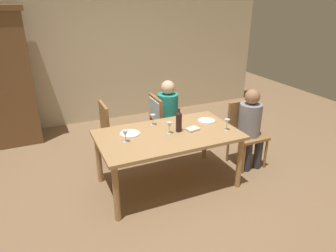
# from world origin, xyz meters

# --- Properties ---
(ground_plane) EXTENTS (10.00, 10.00, 0.00)m
(ground_plane) POSITION_xyz_m (0.00, 0.00, 0.00)
(ground_plane) COLOR #846647
(rear_room_partition) EXTENTS (6.40, 0.12, 2.70)m
(rear_room_partition) POSITION_xyz_m (0.00, 2.70, 1.35)
(rear_room_partition) COLOR beige
(rear_room_partition) RESTS_ON ground_plane
(dining_table) EXTENTS (1.74, 0.99, 0.73)m
(dining_table) POSITION_xyz_m (0.00, 0.00, 0.65)
(dining_table) COLOR #A87F51
(dining_table) RESTS_ON ground_plane
(chair_right_end) EXTENTS (0.44, 0.44, 0.92)m
(chair_right_end) POSITION_xyz_m (1.25, 0.09, 0.53)
(chair_right_end) COLOR olive
(chair_right_end) RESTS_ON ground_plane
(chair_far_right) EXTENTS (0.46, 0.44, 0.92)m
(chair_far_right) POSITION_xyz_m (0.27, 0.88, 0.59)
(chair_far_right) COLOR olive
(chair_far_right) RESTS_ON ground_plane
(chair_far_left) EXTENTS (0.44, 0.44, 0.92)m
(chair_far_left) POSITION_xyz_m (-0.48, 0.88, 0.53)
(chair_far_left) COLOR olive
(chair_far_left) RESTS_ON ground_plane
(person_woman_host) EXTENTS (0.31, 0.36, 1.14)m
(person_woman_host) POSITION_xyz_m (1.25, -0.03, 0.66)
(person_woman_host) COLOR #33333D
(person_woman_host) RESTS_ON ground_plane
(person_man_bearded) EXTENTS (0.36, 0.31, 1.15)m
(person_man_bearded) POSITION_xyz_m (0.42, 0.88, 0.66)
(person_man_bearded) COLOR #33333D
(person_man_bearded) RESTS_ON ground_plane
(wine_bottle_tall_green) EXTENTS (0.08, 0.08, 0.30)m
(wine_bottle_tall_green) POSITION_xyz_m (0.15, 0.01, 0.86)
(wine_bottle_tall_green) COLOR black
(wine_bottle_tall_green) RESTS_ON dining_table
(wine_glass_near_left) EXTENTS (0.07, 0.07, 0.15)m
(wine_glass_near_left) POSITION_xyz_m (0.72, -0.21, 0.83)
(wine_glass_near_left) COLOR silver
(wine_glass_near_left) RESTS_ON dining_table
(wine_glass_centre) EXTENTS (0.07, 0.07, 0.15)m
(wine_glass_centre) POSITION_xyz_m (-0.07, 0.32, 0.83)
(wine_glass_centre) COLOR silver
(wine_glass_centre) RESTS_ON dining_table
(wine_glass_near_right) EXTENTS (0.07, 0.07, 0.15)m
(wine_glass_near_right) POSITION_xyz_m (0.02, -0.01, 0.83)
(wine_glass_near_right) COLOR silver
(wine_glass_near_right) RESTS_ON dining_table
(wine_glass_far) EXTENTS (0.07, 0.07, 0.15)m
(wine_glass_far) POSITION_xyz_m (-0.55, -0.02, 0.83)
(wine_glass_far) COLOR silver
(wine_glass_far) RESTS_ON dining_table
(dinner_plate_host) EXTENTS (0.25, 0.25, 0.01)m
(dinner_plate_host) POSITION_xyz_m (-0.44, 0.17, 0.74)
(dinner_plate_host) COLOR white
(dinner_plate_host) RESTS_ON dining_table
(dinner_plate_guest_left) EXTENTS (0.23, 0.23, 0.01)m
(dinner_plate_guest_left) POSITION_xyz_m (0.64, 0.16, 0.74)
(dinner_plate_guest_left) COLOR white
(dinner_plate_guest_left) RESTS_ON dining_table
(folded_napkin) EXTENTS (0.18, 0.15, 0.03)m
(folded_napkin) POSITION_xyz_m (0.32, -0.04, 0.74)
(folded_napkin) COLOR beige
(folded_napkin) RESTS_ON dining_table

